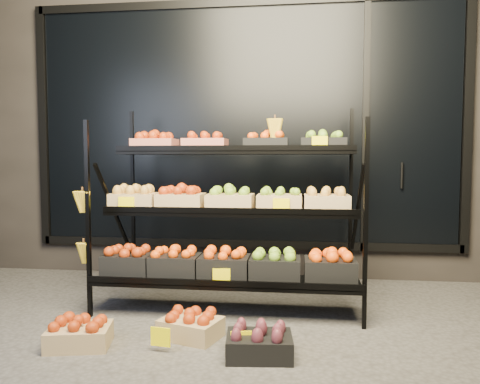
# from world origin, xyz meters

# --- Properties ---
(ground) EXTENTS (24.00, 24.00, 0.00)m
(ground) POSITION_xyz_m (0.00, 0.00, 0.00)
(ground) COLOR #514F4C
(ground) RESTS_ON ground
(building) EXTENTS (6.00, 2.08, 3.50)m
(building) POSITION_xyz_m (0.00, 2.59, 1.75)
(building) COLOR #2D2826
(building) RESTS_ON ground
(display_rack) EXTENTS (2.18, 1.02, 1.67)m
(display_rack) POSITION_xyz_m (-0.01, 0.60, 0.79)
(display_rack) COLOR black
(display_rack) RESTS_ON ground
(tag_floor_a) EXTENTS (0.13, 0.01, 0.12)m
(tag_floor_a) POSITION_xyz_m (-0.29, -0.40, 0.06)
(tag_floor_a) COLOR #FDE800
(tag_floor_a) RESTS_ON ground
(tag_floor_b) EXTENTS (0.13, 0.01, 0.12)m
(tag_floor_b) POSITION_xyz_m (0.21, -0.40, 0.06)
(tag_floor_b) COLOR #FDE800
(tag_floor_b) RESTS_ON ground
(floor_crate_left) EXTENTS (0.43, 0.36, 0.20)m
(floor_crate_left) POSITION_xyz_m (-0.84, -0.38, 0.09)
(floor_crate_left) COLOR tan
(floor_crate_left) RESTS_ON ground
(floor_crate_midright) EXTENTS (0.45, 0.39, 0.20)m
(floor_crate_midright) POSITION_xyz_m (-0.16, -0.14, 0.09)
(floor_crate_midright) COLOR tan
(floor_crate_midright) RESTS_ON ground
(floor_crate_right) EXTENTS (0.43, 0.33, 0.20)m
(floor_crate_right) POSITION_xyz_m (0.32, -0.39, 0.09)
(floor_crate_right) COLOR black
(floor_crate_right) RESTS_ON ground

